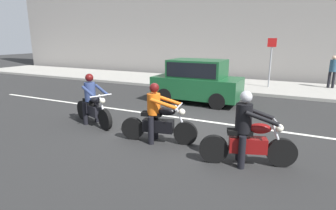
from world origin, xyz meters
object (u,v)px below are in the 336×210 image
(parked_hatchback_forest_green, at_px, (197,81))
(pedestrian_bystander, at_px, (333,69))
(motorcycle_with_rider_orange_stripe, at_px, (158,118))
(motorcycle_with_rider_black_leather, at_px, (247,135))
(street_sign_post, at_px, (271,58))
(motorcycle_with_rider_denim_blue, at_px, (92,104))

(parked_hatchback_forest_green, distance_m, pedestrian_bystander, 7.69)
(motorcycle_with_rider_orange_stripe, bearing_deg, parked_hatchback_forest_green, 97.93)
(motorcycle_with_rider_black_leather, xyz_separation_m, street_sign_post, (-0.59, 9.45, 1.02))
(motorcycle_with_rider_orange_stripe, xyz_separation_m, pedestrian_bystander, (4.67, 10.26, 0.46))
(motorcycle_with_rider_black_leather, bearing_deg, pedestrian_bystander, 77.56)
(motorcycle_with_rider_orange_stripe, xyz_separation_m, street_sign_post, (1.74, 9.12, 1.04))
(street_sign_post, bearing_deg, motorcycle_with_rider_orange_stripe, -100.82)
(motorcycle_with_rider_black_leather, bearing_deg, motorcycle_with_rider_orange_stripe, 172.02)
(parked_hatchback_forest_green, bearing_deg, motorcycle_with_rider_black_leather, -59.34)
(motorcycle_with_rider_orange_stripe, relative_size, parked_hatchback_forest_green, 0.57)
(pedestrian_bystander, bearing_deg, street_sign_post, -158.76)
(pedestrian_bystander, bearing_deg, parked_hatchback_forest_green, -133.88)
(motorcycle_with_rider_black_leather, distance_m, motorcycle_with_rider_denim_blue, 4.96)
(motorcycle_with_rider_black_leather, distance_m, parked_hatchback_forest_green, 5.87)
(motorcycle_with_rider_black_leather, distance_m, street_sign_post, 9.52)
(motorcycle_with_rider_orange_stripe, distance_m, pedestrian_bystander, 11.28)
(parked_hatchback_forest_green, bearing_deg, motorcycle_with_rider_denim_blue, -113.98)
(motorcycle_with_rider_orange_stripe, relative_size, motorcycle_with_rider_black_leather, 1.03)
(street_sign_post, bearing_deg, parked_hatchback_forest_green, -118.60)
(motorcycle_with_rider_black_leather, xyz_separation_m, pedestrian_bystander, (2.34, 10.59, 0.44))
(motorcycle_with_rider_black_leather, relative_size, street_sign_post, 0.78)
(motorcycle_with_rider_denim_blue, relative_size, street_sign_post, 0.79)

